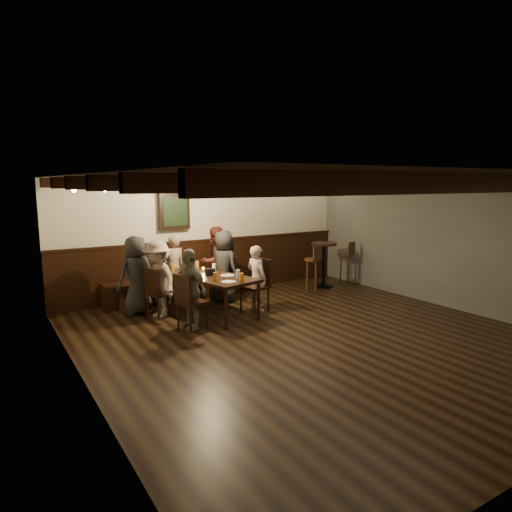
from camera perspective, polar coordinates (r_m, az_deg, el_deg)
room at (r=8.44m, az=-3.84°, el=0.70°), size 7.00×7.00×7.00m
dining_table at (r=8.09m, az=-5.95°, el=-2.77°), size 1.25×2.02×0.70m
chair_left_near at (r=8.12m, az=-11.88°, el=-5.60°), size 0.48×0.48×0.88m
chair_left_far at (r=7.41m, az=-8.04°, el=-6.91°), size 0.49×0.49×0.89m
chair_right_near at (r=8.96m, az=-4.15°, el=-4.04°), size 0.48×0.48×0.88m
chair_right_far at (r=8.31m, az=-0.07°, el=-4.91°), size 0.52×0.52×0.95m
person_bench_left at (r=8.31m, az=-14.73°, el=-2.33°), size 0.77×0.59×1.40m
person_bench_centre at (r=8.91m, az=-10.22°, el=-1.58°), size 0.55×0.42×1.34m
person_bench_right at (r=9.32m, az=-5.15°, el=-0.73°), size 0.80×0.69×1.43m
person_left_near at (r=8.01m, az=-12.16°, el=-2.86°), size 0.68×0.96×1.34m
person_left_far at (r=7.29m, az=-8.30°, el=-4.13°), size 0.48×0.81×1.29m
person_right_near at (r=8.89m, az=-4.03°, el=-1.30°), size 0.59×0.77×1.40m
person_right_far at (r=8.26m, az=0.07°, el=-2.79°), size 0.38×0.49×1.20m
pint_a at (r=8.45m, az=-10.44°, el=-1.48°), size 0.07×0.07×0.14m
pint_b at (r=8.72m, az=-7.38°, el=-1.07°), size 0.07×0.07×0.14m
pint_c at (r=7.96m, az=-8.10°, el=-2.07°), size 0.07×0.07×0.14m
pint_d at (r=8.40m, az=-5.24°, el=-1.42°), size 0.07×0.07×0.14m
pint_e at (r=7.59m, az=-5.11°, el=-2.57°), size 0.07×0.07×0.14m
pint_f at (r=7.78m, az=-2.27°, el=-2.24°), size 0.07×0.07×0.14m
pint_g at (r=7.50m, az=-1.81°, el=-2.67°), size 0.07×0.07×0.14m
plate_near at (r=7.46m, az=-3.46°, el=-3.25°), size 0.24×0.24×0.01m
plate_far at (r=7.97m, az=-3.59°, el=-2.45°), size 0.24×0.24×0.01m
condiment_caddy at (r=8.03m, az=-5.74°, el=-2.00°), size 0.15×0.10×0.12m
candle at (r=8.38m, az=-6.62°, el=-1.79°), size 0.05×0.05×0.05m
high_top_table at (r=10.24m, az=8.47°, el=-0.25°), size 0.56×0.56×1.00m
bar_stool_left at (r=9.82m, az=6.98°, el=-2.27°), size 0.33×0.35×1.01m
bar_stool_right at (r=10.50m, az=11.07°, el=-1.63°), size 0.34×0.36×1.01m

